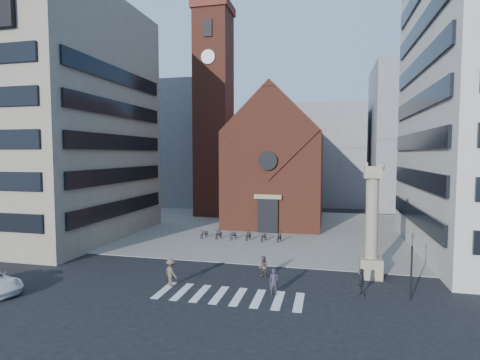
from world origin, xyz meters
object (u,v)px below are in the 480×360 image
object	(u,v)px
lion_column	(372,232)
pedestrian_2	(361,282)
traffic_light	(412,265)
pedestrian_0	(274,282)
pedestrian_1	(264,267)
scooter_0	(204,233)

from	to	relation	value
lion_column	pedestrian_2	size ratio (longest dim) A/B	4.81
traffic_light	pedestrian_0	xyz separation A→B (m)	(-8.60, -1.08, -1.42)
pedestrian_1	pedestrian_2	world-z (taller)	pedestrian_2
pedestrian_0	pedestrian_1	distance (m)	3.40
traffic_light	scooter_0	size ratio (longest dim) A/B	2.43
pedestrian_0	scooter_0	xyz separation A→B (m)	(-9.81, 14.74, -0.35)
traffic_light	scooter_0	bearing A→B (deg)	143.42
lion_column	traffic_light	world-z (taller)	lion_column
pedestrian_1	scooter_0	xyz separation A→B (m)	(-8.58, 11.57, -0.31)
pedestrian_2	scooter_0	bearing A→B (deg)	60.91
pedestrian_1	scooter_0	world-z (taller)	pedestrian_1
pedestrian_0	lion_column	bearing A→B (deg)	26.39
pedestrian_0	pedestrian_1	world-z (taller)	pedestrian_0
pedestrian_1	pedestrian_2	bearing A→B (deg)	17.19
lion_column	traffic_light	xyz separation A→B (m)	(1.99, -4.00, -1.17)
lion_column	pedestrian_0	bearing A→B (deg)	-142.46
traffic_light	scooter_0	distance (m)	23.00
pedestrian_0	pedestrian_2	distance (m)	5.70
lion_column	pedestrian_0	size ratio (longest dim) A/B	5.03
scooter_0	pedestrian_1	bearing A→B (deg)	-45.29
traffic_light	pedestrian_0	bearing A→B (deg)	-172.84
scooter_0	pedestrian_2	bearing A→B (deg)	-33.41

